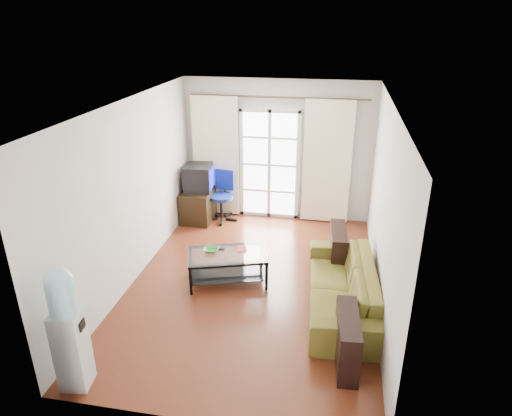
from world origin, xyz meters
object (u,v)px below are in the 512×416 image
Objects in this scene: sofa at (342,286)px; water_cooler at (68,327)px; coffee_table at (227,263)px; tv_stand at (199,204)px; task_chair at (222,206)px; crt_tv at (198,178)px.

water_cooler is (-2.83, -2.00, 0.45)m from sofa.
tv_stand reaches higher than coffee_table.
task_chair is at bearing 76.72° from water_cooler.
task_chair is at bearing 3.24° from crt_tv.
sofa is 1.55× the size of water_cooler.
task_chair is (0.45, 0.07, -0.58)m from crt_tv.
water_cooler is (-0.02, -4.50, -0.09)m from crt_tv.
water_cooler reaches higher than coffee_table.
task_chair is 4.62m from water_cooler.
coffee_table is 0.89× the size of water_cooler.
coffee_table is 1.36× the size of task_chair.
task_chair is (-0.65, 2.22, -0.02)m from coffee_table.
sofa is 2.72× the size of tv_stand.
task_chair is (0.45, 0.07, -0.02)m from tv_stand.
crt_tv is (-1.10, 2.15, 0.56)m from coffee_table.
coffee_table is 2.65m from water_cooler.
tv_stand is (-1.10, 2.14, 0.00)m from coffee_table.
coffee_table is 1.57× the size of tv_stand.
coffee_table is at bearing -105.55° from sofa.
crt_tv is 0.40× the size of water_cooler.
crt_tv is at bearing -162.79° from task_chair.
water_cooler is (-0.02, -4.50, 0.46)m from tv_stand.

